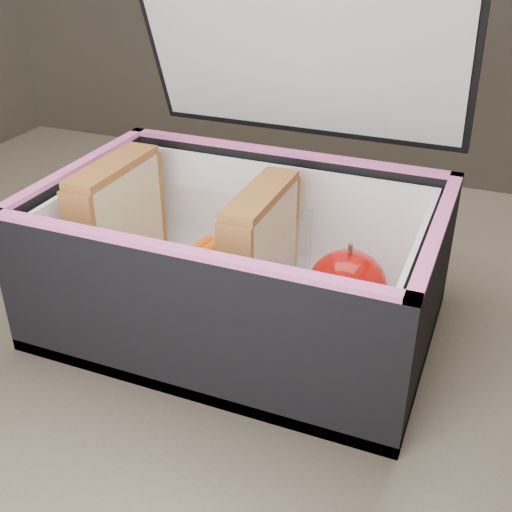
{
  "coord_description": "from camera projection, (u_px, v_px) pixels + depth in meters",
  "views": [
    {
      "loc": [
        0.12,
        -0.42,
        1.08
      ],
      "look_at": [
        -0.06,
        0.02,
        0.81
      ],
      "focal_mm": 45.0,
      "sensor_mm": 36.0,
      "label": 1
    }
  ],
  "objects": [
    {
      "name": "sandwich_right",
      "position": [
        261.0,
        253.0,
        0.53
      ],
      "size": [
        0.03,
        0.1,
        0.11
      ],
      "color": "tan",
      "rests_on": "plastic_tub"
    },
    {
      "name": "plastic_tub",
      "position": [
        188.0,
        260.0,
        0.56
      ],
      "size": [
        0.18,
        0.13,
        0.08
      ],
      "primitive_type": null,
      "color": "white",
      "rests_on": "lunch_bag"
    },
    {
      "name": "lunch_bag",
      "position": [
        243.0,
        251.0,
        0.54
      ],
      "size": [
        0.32,
        0.29,
        0.32
      ],
      "color": "black",
      "rests_on": "kitchen_table"
    },
    {
      "name": "red_apple",
      "position": [
        347.0,
        286.0,
        0.52
      ],
      "size": [
        0.08,
        0.08,
        0.07
      ],
      "rotation": [
        0.0,
        0.0,
        0.28
      ],
      "color": "#890C00",
      "rests_on": "paper_napkin"
    },
    {
      "name": "carrot_sticks",
      "position": [
        201.0,
        271.0,
        0.58
      ],
      "size": [
        0.05,
        0.11,
        0.03
      ],
      "color": "#E24712",
      "rests_on": "plastic_tub"
    },
    {
      "name": "sandwich_left",
      "position": [
        119.0,
        224.0,
        0.57
      ],
      "size": [
        0.03,
        0.1,
        0.12
      ],
      "color": "tan",
      "rests_on": "plastic_tub"
    },
    {
      "name": "paper_napkin",
      "position": [
        348.0,
        320.0,
        0.54
      ],
      "size": [
        0.08,
        0.08,
        0.01
      ],
      "primitive_type": "cube",
      "rotation": [
        0.0,
        0.0,
        0.18
      ],
      "color": "white",
      "rests_on": "lunch_bag"
    },
    {
      "name": "kitchen_table",
      "position": [
        309.0,
        428.0,
        0.58
      ],
      "size": [
        1.2,
        0.8,
        0.75
      ],
      "color": "brown",
      "rests_on": "ground"
    }
  ]
}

